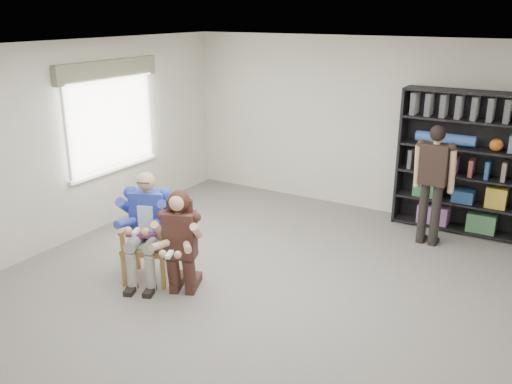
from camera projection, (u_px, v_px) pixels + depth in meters
The scene contains 8 objects.
room_shell at pixel (244, 180), 5.95m from camera, with size 6.00×7.00×2.80m, color beige, non-canonical shape.
floor at pixel (245, 293), 6.40m from camera, with size 6.00×7.00×0.01m, color slate.
window_left at pixel (112, 118), 8.12m from camera, with size 0.16×2.00×1.75m, color silver, non-canonical shape.
armchair at pixel (148, 239), 6.58m from camera, with size 0.61×0.59×1.06m, color olive, non-canonical shape.
seated_man at pixel (148, 227), 6.53m from camera, with size 0.59×0.83×1.38m, color navy, non-canonical shape.
kneeling_woman at pixel (180, 245), 6.17m from camera, with size 0.53×0.85×1.26m, color #3A201B, non-canonical shape.
bookshelf at pixel (461, 163), 7.92m from camera, with size 1.80×0.38×2.10m, color black, non-canonical shape.
standing_man at pixel (432, 186), 7.48m from camera, with size 0.53×0.29×1.72m, color black, non-canonical shape.
Camera 1 is at (3.00, -4.83, 3.18)m, focal length 38.00 mm.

